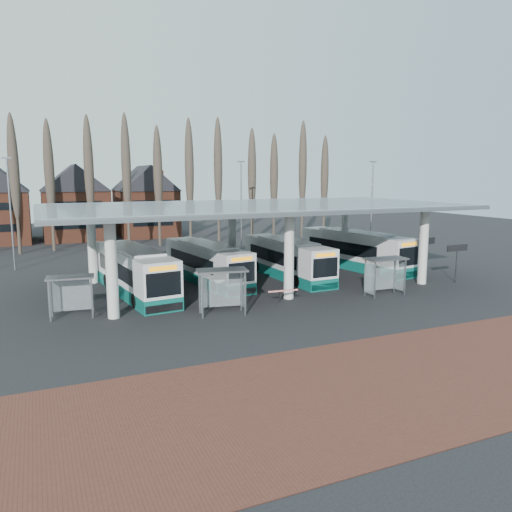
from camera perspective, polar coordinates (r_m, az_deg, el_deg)
name	(u,v)px	position (r m, az deg, el deg)	size (l,w,h in m)	color
ground	(306,307)	(33.25, 5.75, -5.80)	(140.00, 140.00, 0.00)	black
brick_strip	(440,371)	(24.09, 20.29, -12.25)	(70.00, 10.00, 0.03)	#542B21
station_canopy	(257,213)	(39.37, 0.11, 4.99)	(32.00, 16.00, 6.34)	silver
poplar_row	(174,174)	(62.93, -9.30, 9.29)	(45.10, 1.10, 14.50)	#473D33
townhouse_row	(36,195)	(71.93, -23.84, 6.35)	(36.80, 10.30, 12.25)	brown
lamp_post_a	(11,212)	(50.03, -26.24, 4.55)	(0.80, 0.16, 10.17)	slate
lamp_post_b	(241,203)	(58.27, -1.70, 6.03)	(0.80, 0.16, 10.17)	slate
lamp_post_c	(372,203)	(59.96, 13.09, 5.89)	(0.80, 0.16, 10.17)	slate
bus_0	(134,272)	(37.40, -13.73, -1.82)	(3.99, 12.44, 3.39)	silver
bus_1	(206,264)	(40.57, -5.69, -0.88)	(3.92, 11.70, 3.19)	silver
bus_2	(287,259)	(42.43, 3.54, -0.38)	(2.87, 11.69, 3.23)	silver
bus_3	(354,250)	(47.43, 11.16, 0.62)	(4.71, 12.75, 3.47)	silver
shelter_0	(71,287)	(32.37, -20.41, -3.37)	(2.90, 1.68, 2.57)	gray
shelter_1	(222,281)	(31.09, -3.95, -2.89)	(3.31, 2.07, 2.86)	gray
shelter_2	(384,268)	(36.86, 14.43, -1.35)	(3.03, 1.59, 2.77)	gray
info_sign_0	(457,251)	(43.07, 22.00, 0.55)	(2.08, 0.13, 3.10)	black
info_sign_1	(427,244)	(44.79, 19.01, 1.28)	(2.16, 0.81, 3.32)	black
barrier	(282,292)	(33.77, 3.02, -4.10)	(2.11, 0.67, 1.06)	black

